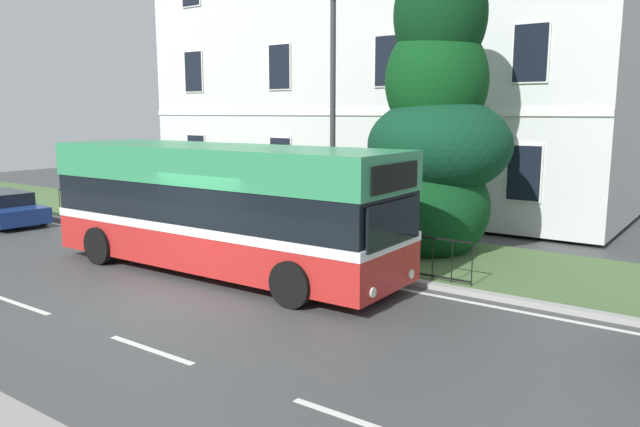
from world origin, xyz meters
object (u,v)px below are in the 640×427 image
evergreen_tree (433,135)px  parked_hatchback_00 (2,208)px  street_lamp_post (333,105)px  single_decker_bus (221,206)px  georgian_townhouse (394,44)px

evergreen_tree → parked_hatchback_00: size_ratio=2.12×
evergreen_tree → street_lamp_post: evergreen_tree is taller
parked_hatchback_00 → single_decker_bus: bearing=4.6°
georgian_townhouse → street_lamp_post: 11.05m
parked_hatchback_00 → street_lamp_post: street_lamp_post is taller
evergreen_tree → single_decker_bus: size_ratio=0.87×
georgian_townhouse → parked_hatchback_00: size_ratio=4.93×
parked_hatchback_00 → evergreen_tree: bearing=23.8°
parked_hatchback_00 → street_lamp_post: bearing=16.5°
georgian_townhouse → street_lamp_post: georgian_townhouse is taller
evergreen_tree → georgian_townhouse: bearing=125.4°
georgian_townhouse → evergreen_tree: (5.54, -7.81, -3.39)m
evergreen_tree → parked_hatchback_00: 14.98m
single_decker_bus → parked_hatchback_00: bearing=178.3°
georgian_townhouse → single_decker_bus: georgian_townhouse is taller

